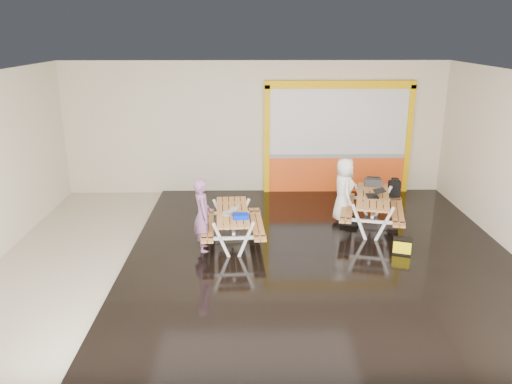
{
  "coord_description": "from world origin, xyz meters",
  "views": [
    {
      "loc": [
        -0.14,
        -9.13,
        4.24
      ],
      "look_at": [
        0.0,
        0.9,
        1.0
      ],
      "focal_mm": 35.35,
      "sensor_mm": 36.0,
      "label": 1
    }
  ],
  "objects_px": {
    "blue_pouch": "(241,216)",
    "backpack": "(394,188)",
    "toolbox": "(373,182)",
    "fluke_bag": "(402,246)",
    "person_left": "(203,215)",
    "laptop_left": "(230,212)",
    "laptop_right": "(375,194)",
    "person_right": "(344,190)",
    "dark_case": "(349,221)",
    "picnic_table_left": "(232,219)",
    "picnic_table_right": "(372,203)"
  },
  "relations": [
    {
      "from": "person_left",
      "to": "person_right",
      "type": "relative_size",
      "value": 1.03
    },
    {
      "from": "picnic_table_right",
      "to": "dark_case",
      "type": "bearing_deg",
      "value": 156.85
    },
    {
      "from": "blue_pouch",
      "to": "person_right",
      "type": "bearing_deg",
      "value": 33.81
    },
    {
      "from": "blue_pouch",
      "to": "backpack",
      "type": "relative_size",
      "value": 0.66
    },
    {
      "from": "blue_pouch",
      "to": "toolbox",
      "type": "bearing_deg",
      "value": 32.58
    },
    {
      "from": "toolbox",
      "to": "blue_pouch",
      "type": "bearing_deg",
      "value": -147.42
    },
    {
      "from": "picnic_table_left",
      "to": "laptop_left",
      "type": "distance_m",
      "value": 0.28
    },
    {
      "from": "person_right",
      "to": "laptop_left",
      "type": "relative_size",
      "value": 4.38
    },
    {
      "from": "picnic_table_right",
      "to": "fluke_bag",
      "type": "bearing_deg",
      "value": -78.52
    },
    {
      "from": "laptop_left",
      "to": "blue_pouch",
      "type": "height_order",
      "value": "laptop_left"
    },
    {
      "from": "laptop_left",
      "to": "person_right",
      "type": "bearing_deg",
      "value": 27.08
    },
    {
      "from": "fluke_bag",
      "to": "laptop_right",
      "type": "bearing_deg",
      "value": 101.13
    },
    {
      "from": "laptop_right",
      "to": "dark_case",
      "type": "relative_size",
      "value": 1.05
    },
    {
      "from": "blue_pouch",
      "to": "toolbox",
      "type": "distance_m",
      "value": 3.61
    },
    {
      "from": "blue_pouch",
      "to": "dark_case",
      "type": "distance_m",
      "value": 2.89
    },
    {
      "from": "toolbox",
      "to": "dark_case",
      "type": "xyz_separation_m",
      "value": [
        -0.61,
        -0.52,
        -0.75
      ]
    },
    {
      "from": "fluke_bag",
      "to": "dark_case",
      "type": "bearing_deg",
      "value": 114.71
    },
    {
      "from": "toolbox",
      "to": "backpack",
      "type": "relative_size",
      "value": 0.92
    },
    {
      "from": "toolbox",
      "to": "laptop_left",
      "type": "bearing_deg",
      "value": -152.58
    },
    {
      "from": "picnic_table_left",
      "to": "picnic_table_right",
      "type": "distance_m",
      "value": 3.16
    },
    {
      "from": "laptop_right",
      "to": "fluke_bag",
      "type": "bearing_deg",
      "value": -78.87
    },
    {
      "from": "laptop_right",
      "to": "dark_case",
      "type": "bearing_deg",
      "value": 152.13
    },
    {
      "from": "laptop_left",
      "to": "blue_pouch",
      "type": "xyz_separation_m",
      "value": [
        0.22,
        -0.25,
        0.0
      ]
    },
    {
      "from": "backpack",
      "to": "fluke_bag",
      "type": "xyz_separation_m",
      "value": [
        -0.4,
        -2.18,
        -0.52
      ]
    },
    {
      "from": "picnic_table_left",
      "to": "backpack",
      "type": "relative_size",
      "value": 4.25
    },
    {
      "from": "laptop_right",
      "to": "fluke_bag",
      "type": "height_order",
      "value": "laptop_right"
    },
    {
      "from": "picnic_table_right",
      "to": "toolbox",
      "type": "relative_size",
      "value": 5.39
    },
    {
      "from": "laptop_left",
      "to": "dark_case",
      "type": "relative_size",
      "value": 0.86
    },
    {
      "from": "person_right",
      "to": "fluke_bag",
      "type": "xyz_separation_m",
      "value": [
        0.87,
        -1.71,
        -0.62
      ]
    },
    {
      "from": "person_left",
      "to": "fluke_bag",
      "type": "xyz_separation_m",
      "value": [
        3.91,
        -0.26,
        -0.57
      ]
    },
    {
      "from": "person_left",
      "to": "laptop_left",
      "type": "xyz_separation_m",
      "value": [
        0.53,
        0.17,
        0.01
      ]
    },
    {
      "from": "laptop_right",
      "to": "toolbox",
      "type": "xyz_separation_m",
      "value": [
        0.14,
        0.77,
        0.03
      ]
    },
    {
      "from": "picnic_table_right",
      "to": "person_right",
      "type": "xyz_separation_m",
      "value": [
        -0.58,
        0.31,
        0.22
      ]
    },
    {
      "from": "person_left",
      "to": "blue_pouch",
      "type": "height_order",
      "value": "person_left"
    },
    {
      "from": "toolbox",
      "to": "fluke_bag",
      "type": "xyz_separation_m",
      "value": [
        0.12,
        -2.12,
        -0.67
      ]
    },
    {
      "from": "laptop_right",
      "to": "fluke_bag",
      "type": "xyz_separation_m",
      "value": [
        0.26,
        -1.35,
        -0.64
      ]
    },
    {
      "from": "picnic_table_left",
      "to": "person_left",
      "type": "height_order",
      "value": "person_left"
    },
    {
      "from": "blue_pouch",
      "to": "backpack",
      "type": "bearing_deg",
      "value": 29.3
    },
    {
      "from": "backpack",
      "to": "person_left",
      "type": "bearing_deg",
      "value": -156.02
    },
    {
      "from": "laptop_right",
      "to": "person_left",
      "type": "bearing_deg",
      "value": -163.37
    },
    {
      "from": "picnic_table_right",
      "to": "person_left",
      "type": "height_order",
      "value": "person_left"
    },
    {
      "from": "picnic_table_left",
      "to": "toolbox",
      "type": "distance_m",
      "value": 3.57
    },
    {
      "from": "person_right",
      "to": "blue_pouch",
      "type": "xyz_separation_m",
      "value": [
        -2.3,
        -1.54,
        -0.04
      ]
    },
    {
      "from": "person_right",
      "to": "picnic_table_right",
      "type": "bearing_deg",
      "value": -120.75
    },
    {
      "from": "person_left",
      "to": "backpack",
      "type": "distance_m",
      "value": 4.72
    },
    {
      "from": "picnic_table_left",
      "to": "laptop_left",
      "type": "bearing_deg",
      "value": -104.47
    },
    {
      "from": "laptop_right",
      "to": "toolbox",
      "type": "relative_size",
      "value": 0.99
    },
    {
      "from": "laptop_left",
      "to": "laptop_right",
      "type": "height_order",
      "value": "laptop_right"
    },
    {
      "from": "laptop_left",
      "to": "backpack",
      "type": "xyz_separation_m",
      "value": [
        3.78,
        1.75,
        -0.06
      ]
    },
    {
      "from": "person_left",
      "to": "fluke_bag",
      "type": "height_order",
      "value": "person_left"
    }
  ]
}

